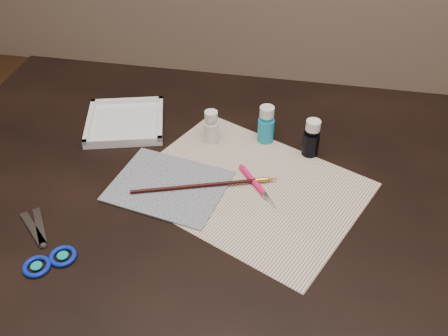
% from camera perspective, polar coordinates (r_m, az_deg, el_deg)
% --- Properties ---
extents(table, '(1.30, 0.90, 0.75)m').
position_cam_1_polar(table, '(1.28, 0.00, -14.76)').
color(table, black).
rests_on(table, ground).
extents(paper, '(0.53, 0.48, 0.00)m').
position_cam_1_polar(paper, '(1.00, 2.71, -2.17)').
color(paper, white).
rests_on(paper, table).
extents(canvas, '(0.25, 0.22, 0.00)m').
position_cam_1_polar(canvas, '(1.00, -6.34, -2.03)').
color(canvas, black).
rests_on(canvas, paper).
extents(paint_bottle_white, '(0.04, 0.04, 0.08)m').
position_cam_1_polar(paint_bottle_white, '(1.09, -1.46, 4.71)').
color(paint_bottle_white, white).
rests_on(paint_bottle_white, table).
extents(paint_bottle_cyan, '(0.04, 0.04, 0.09)m').
position_cam_1_polar(paint_bottle_cyan, '(1.10, 4.83, 4.99)').
color(paint_bottle_cyan, '#1899C1').
rests_on(paint_bottle_cyan, table).
extents(paint_bottle_navy, '(0.04, 0.04, 0.09)m').
position_cam_1_polar(paint_bottle_navy, '(1.07, 9.97, 3.40)').
color(paint_bottle_navy, black).
rests_on(paint_bottle_navy, table).
extents(paintbrush, '(0.29, 0.10, 0.01)m').
position_cam_1_polar(paintbrush, '(0.99, -2.06, -1.95)').
color(paintbrush, black).
rests_on(paintbrush, canvas).
extents(craft_knife, '(0.09, 0.12, 0.01)m').
position_cam_1_polar(craft_knife, '(0.99, 3.91, -2.12)').
color(craft_knife, '#FA1262').
rests_on(craft_knife, paper).
extents(scissors, '(0.20, 0.19, 0.01)m').
position_cam_1_polar(scissors, '(0.95, -20.57, -7.80)').
color(scissors, silver).
rests_on(scissors, table).
extents(palette_tray, '(0.21, 0.21, 0.02)m').
position_cam_1_polar(palette_tray, '(1.18, -11.23, 5.25)').
color(palette_tray, white).
rests_on(palette_tray, table).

